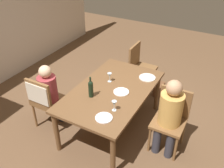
# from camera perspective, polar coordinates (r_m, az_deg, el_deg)

# --- Properties ---
(ground_plane) EXTENTS (10.00, 10.00, 0.00)m
(ground_plane) POSITION_cam_1_polar(r_m,az_deg,el_deg) (4.15, 0.00, -9.67)
(ground_plane) COLOR brown
(dining_table) EXTENTS (1.74, 1.04, 0.73)m
(dining_table) POSITION_cam_1_polar(r_m,az_deg,el_deg) (3.74, 0.00, -2.28)
(dining_table) COLOR brown
(dining_table) RESTS_ON ground_plane
(chair_far_left) EXTENTS (0.45, 0.44, 0.92)m
(chair_far_left) POSITION_cam_1_polar(r_m,az_deg,el_deg) (3.90, -15.44, -3.06)
(chair_far_left) COLOR brown
(chair_far_left) RESTS_ON ground_plane
(chair_near) EXTENTS (0.44, 0.44, 0.92)m
(chair_near) POSITION_cam_1_polar(r_m,az_deg,el_deg) (3.63, 13.34, -7.01)
(chair_near) COLOR brown
(chair_near) RESTS_ON ground_plane
(chair_right_end) EXTENTS (0.44, 0.44, 0.92)m
(chair_right_end) POSITION_cam_1_polar(r_m,az_deg,el_deg) (4.80, 6.28, 4.39)
(chair_right_end) COLOR brown
(chair_right_end) RESTS_ON ground_plane
(person_woman_host) EXTENTS (0.33, 0.28, 1.08)m
(person_woman_host) POSITION_cam_1_polar(r_m,az_deg,el_deg) (3.97, -14.09, -1.54)
(person_woman_host) COLOR #33333D
(person_woman_host) RESTS_ON ground_plane
(person_man_bearded) EXTENTS (0.36, 0.32, 1.16)m
(person_man_bearded) POSITION_cam_1_polar(r_m,az_deg,el_deg) (3.46, 13.06, -6.41)
(person_man_bearded) COLOR #33333D
(person_man_bearded) RESTS_ON ground_plane
(wine_bottle_tall_green) EXTENTS (0.07, 0.07, 0.32)m
(wine_bottle_tall_green) POSITION_cam_1_polar(r_m,az_deg,el_deg) (3.49, -4.87, -0.98)
(wine_bottle_tall_green) COLOR black
(wine_bottle_tall_green) RESTS_ON dining_table
(wine_glass_near_left) EXTENTS (0.07, 0.07, 0.15)m
(wine_glass_near_left) POSITION_cam_1_polar(r_m,az_deg,el_deg) (3.83, -0.56, 1.94)
(wine_glass_near_left) COLOR silver
(wine_glass_near_left) RESTS_ON dining_table
(wine_glass_centre) EXTENTS (0.07, 0.07, 0.15)m
(wine_glass_centre) POSITION_cam_1_polar(r_m,az_deg,el_deg) (3.24, 0.50, -4.54)
(wine_glass_centre) COLOR silver
(wine_glass_centre) RESTS_ON dining_table
(dinner_plate_host) EXTENTS (0.23, 0.23, 0.01)m
(dinner_plate_host) POSITION_cam_1_polar(r_m,az_deg,el_deg) (3.64, 2.12, -1.81)
(dinner_plate_host) COLOR white
(dinner_plate_host) RESTS_ON dining_table
(dinner_plate_guest_left) EXTENTS (0.26, 0.26, 0.01)m
(dinner_plate_guest_left) POSITION_cam_1_polar(r_m,az_deg,el_deg) (4.01, 8.05, 1.47)
(dinner_plate_guest_left) COLOR silver
(dinner_plate_guest_left) RESTS_ON dining_table
(dinner_plate_guest_right) EXTENTS (0.22, 0.22, 0.01)m
(dinner_plate_guest_right) POSITION_cam_1_polar(r_m,az_deg,el_deg) (3.18, -1.87, -7.72)
(dinner_plate_guest_right) COLOR white
(dinner_plate_guest_right) RESTS_ON dining_table
(handbag) EXTENTS (0.29, 0.14, 0.22)m
(handbag) POSITION_cam_1_polar(r_m,az_deg,el_deg) (4.90, 10.68, -1.20)
(handbag) COLOR brown
(handbag) RESTS_ON ground_plane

